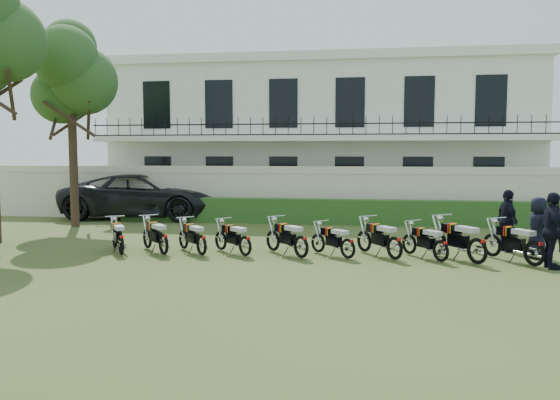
{
  "coord_description": "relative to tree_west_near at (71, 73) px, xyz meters",
  "views": [
    {
      "loc": [
        1.96,
        -14.73,
        2.88
      ],
      "look_at": [
        -0.4,
        1.41,
        1.46
      ],
      "focal_mm": 35.0,
      "sensor_mm": 36.0,
      "label": 1
    }
  ],
  "objects": [
    {
      "name": "ground",
      "position": [
        8.96,
        -5.0,
        -5.89
      ],
      "size": [
        100.0,
        100.0,
        0.0
      ],
      "primitive_type": "plane",
      "color": "#3D491D",
      "rests_on": "ground"
    },
    {
      "name": "officer_2",
      "position": [
        15.64,
        -5.56,
        -4.94
      ],
      "size": [
        0.48,
        1.12,
        1.91
      ],
      "primitive_type": "imported",
      "rotation": [
        0.0,
        0.0,
        1.58
      ],
      "color": "black",
      "rests_on": "ground"
    },
    {
      "name": "motorcycle_8",
      "position": [
        13.92,
        -5.37,
        -5.35
      ],
      "size": [
        1.28,
        1.81,
        1.16
      ],
      "rotation": [
        0.0,
        0.0,
        0.6
      ],
      "color": "black",
      "rests_on": "ground"
    },
    {
      "name": "motorcycle_1",
      "position": [
        5.53,
        -5.32,
        -5.41
      ],
      "size": [
        1.33,
        1.47,
        1.03
      ],
      "rotation": [
        0.0,
        0.0,
        0.73
      ],
      "color": "black",
      "rests_on": "ground"
    },
    {
      "name": "motorcycle_4",
      "position": [
        9.37,
        -5.2,
        -5.41
      ],
      "size": [
        1.42,
        1.44,
        1.05
      ],
      "rotation": [
        0.0,
        0.0,
        0.78
      ],
      "color": "black",
      "rests_on": "ground"
    },
    {
      "name": "tree_west_near",
      "position": [
        0.0,
        0.0,
        0.0
      ],
      "size": [
        3.4,
        3.2,
        7.9
      ],
      "color": "#473323",
      "rests_on": "ground"
    },
    {
      "name": "motorcycle_9",
      "position": [
        15.29,
        -5.41,
        -5.38
      ],
      "size": [
        1.18,
        1.76,
        1.11
      ],
      "rotation": [
        0.0,
        0.0,
        0.57
      ],
      "color": "black",
      "rests_on": "ground"
    },
    {
      "name": "motorcycle_0",
      "position": [
        4.34,
        -5.46,
        -5.43
      ],
      "size": [
        1.06,
        1.57,
        0.99
      ],
      "rotation": [
        0.0,
        0.0,
        0.58
      ],
      "color": "black",
      "rests_on": "ground"
    },
    {
      "name": "motorcycle_6",
      "position": [
        11.87,
        -5.09,
        -5.4
      ],
      "size": [
        1.24,
        1.64,
        1.07
      ],
      "rotation": [
        0.0,
        0.0,
        0.64
      ],
      "color": "black",
      "rests_on": "ground"
    },
    {
      "name": "motorcycle_5",
      "position": [
        10.63,
        -5.08,
        -5.46
      ],
      "size": [
        1.32,
        1.23,
        0.94
      ],
      "rotation": [
        0.0,
        0.0,
        0.82
      ],
      "color": "black",
      "rests_on": "ground"
    },
    {
      "name": "motorcycle_7",
      "position": [
        13.05,
        -5.19,
        -5.43
      ],
      "size": [
        1.12,
        1.52,
        0.99
      ],
      "rotation": [
        0.0,
        0.0,
        0.62
      ],
      "color": "black",
      "rests_on": "ground"
    },
    {
      "name": "motorcycle_2",
      "position": [
        6.59,
        -5.22,
        -5.44
      ],
      "size": [
        1.26,
        1.4,
        0.98
      ],
      "rotation": [
        0.0,
        0.0,
        0.73
      ],
      "color": "black",
      "rests_on": "ground"
    },
    {
      "name": "suv",
      "position": [
        1.53,
        3.08,
        -4.92
      ],
      "size": [
        7.14,
        3.61,
        1.94
      ],
      "primitive_type": "imported",
      "rotation": [
        0.0,
        0.0,
        1.63
      ],
      "color": "black",
      "rests_on": "ground"
    },
    {
      "name": "officer_3",
      "position": [
        15.74,
        -4.15,
        -5.05
      ],
      "size": [
        0.68,
        0.91,
        1.67
      ],
      "primitive_type": "imported",
      "rotation": [
        0.0,
        0.0,
        1.77
      ],
      "color": "black",
      "rests_on": "ground"
    },
    {
      "name": "perimeter_wall",
      "position": [
        8.96,
        3.0,
        -4.72
      ],
      "size": [
        30.0,
        0.35,
        2.3
      ],
      "color": "silver",
      "rests_on": "ground"
    },
    {
      "name": "building",
      "position": [
        8.96,
        8.96,
        -2.18
      ],
      "size": [
        20.4,
        9.6,
        7.4
      ],
      "color": "white",
      "rests_on": "ground"
    },
    {
      "name": "hedge",
      "position": [
        9.96,
        2.2,
        -5.39
      ],
      "size": [
        18.0,
        0.6,
        1.0
      ],
      "primitive_type": "cube",
      "color": "#264D1B",
      "rests_on": "ground"
    },
    {
      "name": "officer_5",
      "position": [
        15.18,
        -3.26,
        -4.98
      ],
      "size": [
        0.65,
        1.13,
        1.81
      ],
      "primitive_type": "imported",
      "rotation": [
        0.0,
        0.0,
        1.78
      ],
      "color": "black",
      "rests_on": "ground"
    },
    {
      "name": "motorcycle_3",
      "position": [
        7.81,
        -5.14,
        -5.44
      ],
      "size": [
        1.37,
        1.26,
        0.97
      ],
      "rotation": [
        0.0,
        0.0,
        0.83
      ],
      "color": "black",
      "rests_on": "ground"
    }
  ]
}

